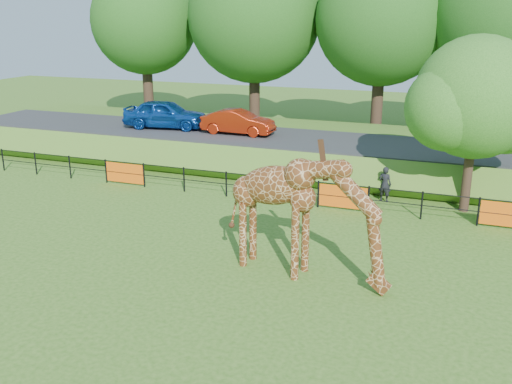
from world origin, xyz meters
TOP-DOWN VIEW (x-y plane):
  - ground at (0.00, 0.00)m, footprint 90.00×90.00m
  - giraffe at (3.21, 1.75)m, footprint 5.27×1.86m
  - perimeter_fence at (0.00, 8.00)m, footprint 28.07×0.10m
  - embankment at (0.00, 15.50)m, footprint 40.00×9.00m
  - road at (0.00, 14.00)m, footprint 40.00×5.00m
  - car_blue at (-8.26, 14.12)m, footprint 4.74×2.46m
  - car_red at (-3.90, 14.01)m, footprint 3.84×1.39m
  - visitor at (4.37, 9.72)m, footprint 0.61×0.47m
  - tree_east at (7.60, 9.63)m, footprint 5.40×4.71m
  - bg_tree_line at (1.89, 22.00)m, footprint 37.30×8.80m

SIDE VIEW (x-z plane):
  - ground at x=0.00m, z-range 0.00..0.00m
  - perimeter_fence at x=0.00m, z-range 0.00..1.10m
  - embankment at x=0.00m, z-range 0.00..1.30m
  - visitor at x=4.37m, z-range 0.00..1.47m
  - road at x=0.00m, z-range 1.30..1.42m
  - giraffe at x=3.21m, z-range 0.00..3.70m
  - car_red at x=-3.90m, z-range 1.42..2.68m
  - car_blue at x=-8.26m, z-range 1.42..2.96m
  - tree_east at x=7.60m, z-range 0.90..7.66m
  - bg_tree_line at x=1.89m, z-range 1.28..13.10m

